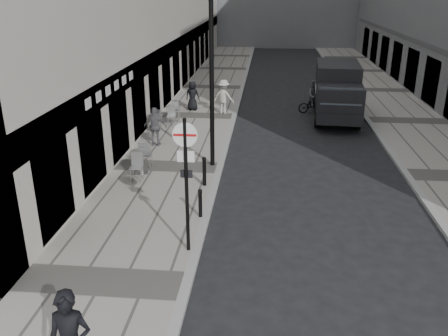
{
  "coord_description": "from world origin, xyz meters",
  "views": [
    {
      "loc": [
        1.75,
        -6.47,
        6.67
      ],
      "look_at": [
        0.49,
        7.05,
        1.4
      ],
      "focal_mm": 38.0,
      "sensor_mm": 36.0,
      "label": 1
    }
  ],
  "objects_px": {
    "lamppost": "(212,72)",
    "panel_van": "(337,89)",
    "cyclist": "(314,100)",
    "sign_post": "(186,169)"
  },
  "relations": [
    {
      "from": "sign_post",
      "to": "cyclist",
      "type": "xyz_separation_m",
      "value": [
        4.5,
        15.27,
        -1.71
      ]
    },
    {
      "from": "panel_van",
      "to": "cyclist",
      "type": "bearing_deg",
      "value": 142.91
    },
    {
      "from": "sign_post",
      "to": "panel_van",
      "type": "height_order",
      "value": "sign_post"
    },
    {
      "from": "sign_post",
      "to": "panel_van",
      "type": "relative_size",
      "value": 0.59
    },
    {
      "from": "lamppost",
      "to": "cyclist",
      "type": "relative_size",
      "value": 3.57
    },
    {
      "from": "cyclist",
      "to": "lamppost",
      "type": "bearing_deg",
      "value": -125.81
    },
    {
      "from": "lamppost",
      "to": "panel_van",
      "type": "relative_size",
      "value": 1.07
    },
    {
      "from": "sign_post",
      "to": "cyclist",
      "type": "bearing_deg",
      "value": 73.67
    },
    {
      "from": "sign_post",
      "to": "panel_van",
      "type": "bearing_deg",
      "value": 68.81
    },
    {
      "from": "lamppost",
      "to": "cyclist",
      "type": "height_order",
      "value": "lamppost"
    }
  ]
}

